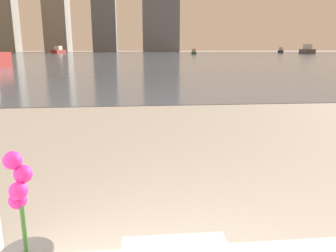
% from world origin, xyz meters
% --- Properties ---
extents(harbor_water, '(180.00, 110.00, 0.01)m').
position_xyz_m(harbor_water, '(0.00, 62.00, 0.01)').
color(harbor_water, slate).
rests_on(harbor_water, ground_plane).
extents(harbor_boat_0, '(2.76, 4.81, 1.71)m').
position_xyz_m(harbor_boat_0, '(-18.45, 82.46, 0.61)').
color(harbor_boat_0, maroon).
rests_on(harbor_boat_0, harbor_water).
extents(harbor_boat_1, '(2.90, 4.12, 1.47)m').
position_xyz_m(harbor_boat_1, '(36.71, 82.34, 0.53)').
color(harbor_boat_1, '#2D2D33').
rests_on(harbor_boat_1, harbor_water).
extents(harbor_boat_3, '(1.37, 2.93, 1.06)m').
position_xyz_m(harbor_boat_3, '(11.58, 67.04, 0.38)').
color(harbor_boat_3, '#335647').
rests_on(harbor_boat_3, harbor_water).
extents(harbor_boat_5, '(3.01, 5.97, 2.14)m').
position_xyz_m(harbor_boat_5, '(38.38, 72.39, 0.76)').
color(harbor_boat_5, '#4C4C51').
rests_on(harbor_boat_5, harbor_water).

